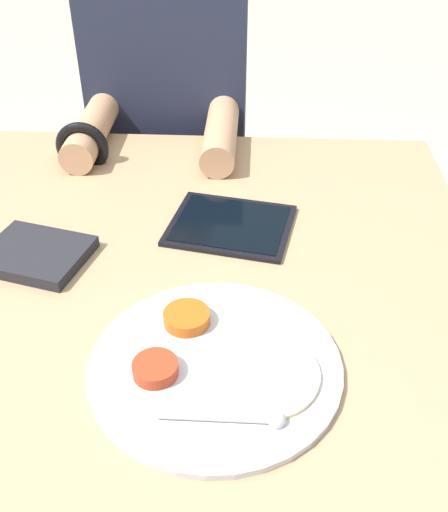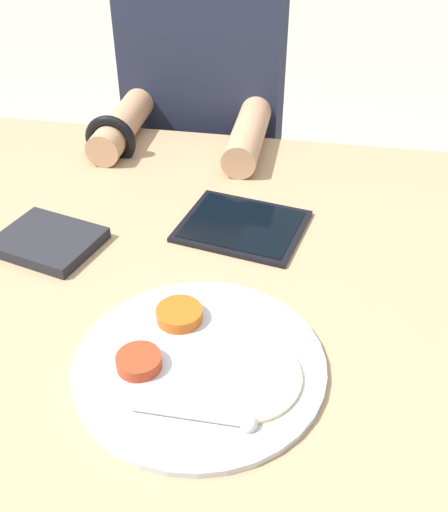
% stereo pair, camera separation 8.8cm
% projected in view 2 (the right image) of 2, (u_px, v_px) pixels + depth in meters
% --- Properties ---
extents(dining_table, '(1.09, 1.08, 0.77)m').
position_uv_depth(dining_table, '(162.00, 435.00, 1.16)').
color(dining_table, '#9E7F5B').
rests_on(dining_table, ground_plane).
extents(thali_tray, '(0.33, 0.33, 0.03)m').
position_uv_depth(thali_tray, '(200.00, 363.00, 0.78)').
color(thali_tray, '#B7BABF').
rests_on(thali_tray, dining_table).
extents(red_notebook, '(0.19, 0.17, 0.02)m').
position_uv_depth(red_notebook, '(48.00, 242.00, 1.00)').
color(red_notebook, silver).
rests_on(red_notebook, dining_table).
extents(tablet_device, '(0.24, 0.21, 0.01)m').
position_uv_depth(tablet_device, '(242.00, 226.00, 1.05)').
color(tablet_device, black).
rests_on(tablet_device, dining_table).
extents(person_diner, '(0.38, 0.47, 1.26)m').
position_uv_depth(person_diner, '(206.00, 167.00, 1.59)').
color(person_diner, black).
rests_on(person_diner, ground_plane).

